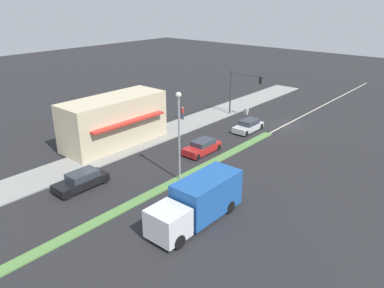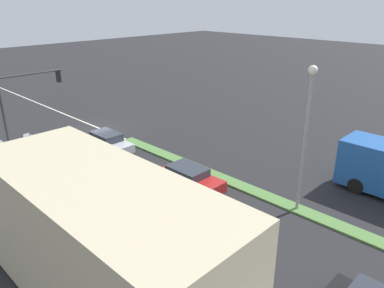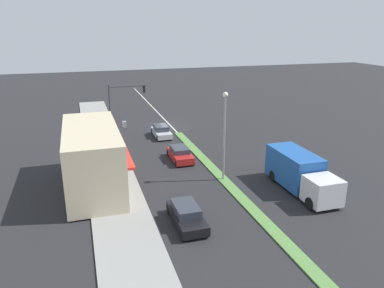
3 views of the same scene
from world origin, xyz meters
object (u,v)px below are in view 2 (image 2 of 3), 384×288
object	(u,v)px
traffic_signal_main	(23,98)
sedan_silver	(108,142)
warning_aframe_sign	(28,140)
hatchback_red	(189,178)
street_lamp	(307,122)

from	to	relation	value
traffic_signal_main	sedan_silver	world-z (taller)	traffic_signal_main
traffic_signal_main	warning_aframe_sign	bearing A→B (deg)	-106.45
hatchback_red	sedan_silver	xyz separation A→B (m)	(0.00, -8.24, 0.01)
street_lamp	sedan_silver	distance (m)	14.69
sedan_silver	warning_aframe_sign	bearing A→B (deg)	-54.96
sedan_silver	traffic_signal_main	bearing A→B (deg)	-45.35
hatchback_red	sedan_silver	distance (m)	8.24
traffic_signal_main	hatchback_red	size ratio (longest dim) A/B	1.39
warning_aframe_sign	sedan_silver	size ratio (longest dim) A/B	0.21
street_lamp	hatchback_red	xyz separation A→B (m)	(2.20, -5.68, -4.17)
traffic_signal_main	hatchback_red	bearing A→B (deg)	107.81
street_lamp	hatchback_red	size ratio (longest dim) A/B	1.82
traffic_signal_main	street_lamp	bearing A→B (deg)	108.90
street_lamp	sedan_silver	xyz separation A→B (m)	(2.20, -13.92, -4.15)
traffic_signal_main	sedan_silver	distance (m)	6.47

